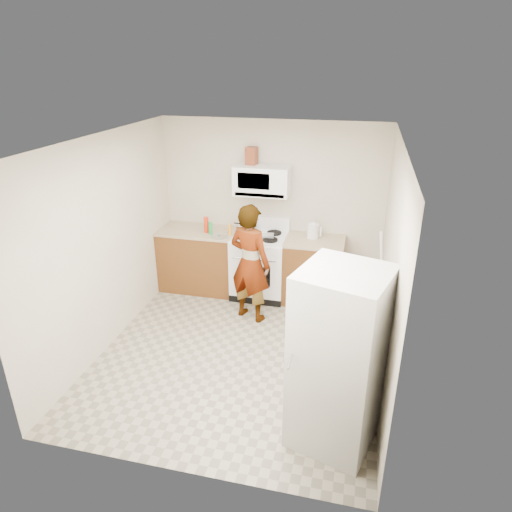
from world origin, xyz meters
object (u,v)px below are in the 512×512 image
(kettle, at_px, (313,231))
(saucepan, at_px, (249,227))
(gas_range, at_px, (260,264))
(fridge, at_px, (338,360))
(microwave, at_px, (262,180))
(person, at_px, (250,263))

(kettle, xyz_separation_m, saucepan, (-0.93, 0.03, -0.02))
(gas_range, bearing_deg, fridge, -63.33)
(fridge, height_order, saucepan, fridge)
(gas_range, xyz_separation_m, saucepan, (-0.19, 0.12, 0.52))
(gas_range, xyz_separation_m, fridge, (1.29, -2.57, 0.36))
(microwave, relative_size, fridge, 0.45)
(kettle, bearing_deg, gas_range, -176.27)
(microwave, height_order, fridge, microwave)
(person, bearing_deg, microwave, -68.40)
(fridge, relative_size, kettle, 8.65)
(fridge, xyz_separation_m, saucepan, (-1.48, 2.69, 0.16))
(gas_range, bearing_deg, kettle, 6.85)
(microwave, height_order, person, microwave)
(kettle, bearing_deg, microwave, 173.84)
(saucepan, bearing_deg, kettle, -2.11)
(kettle, bearing_deg, person, -136.31)
(fridge, bearing_deg, gas_range, 133.47)
(microwave, height_order, kettle, microwave)
(gas_range, height_order, saucepan, gas_range)
(gas_range, distance_m, fridge, 2.89)
(fridge, relative_size, saucepan, 8.34)
(kettle, distance_m, saucepan, 0.93)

